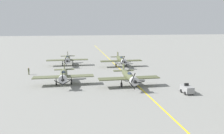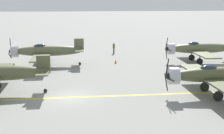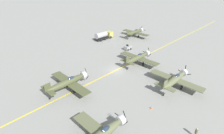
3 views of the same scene
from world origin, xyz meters
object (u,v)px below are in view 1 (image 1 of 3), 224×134
(airplane_mid_center, at_px, (129,76))
(ground_crew_walking, at_px, (29,71))
(tow_tractor, at_px, (187,89))
(airplane_near_right, at_px, (68,59))
(airplane_near_center, at_px, (121,60))
(traffic_cone, at_px, (64,73))
(airplane_mid_right, at_px, (64,75))

(airplane_mid_center, xyz_separation_m, ground_crew_walking, (21.33, -13.88, -1.05))
(airplane_mid_center, height_order, tow_tractor, airplane_mid_center)
(airplane_mid_center, height_order, airplane_near_right, airplane_mid_center)
(airplane_near_center, height_order, airplane_near_right, airplane_near_center)
(airplane_mid_center, distance_m, traffic_cone, 18.61)
(traffic_cone, bearing_deg, airplane_mid_center, 134.83)
(airplane_mid_right, distance_m, airplane_near_center, 22.94)
(airplane_mid_center, xyz_separation_m, traffic_cone, (13.06, -13.14, -1.74))
(ground_crew_walking, bearing_deg, tow_tractor, 146.25)
(airplane_near_center, distance_m, airplane_near_right, 15.87)
(ground_crew_walking, height_order, traffic_cone, ground_crew_walking)
(tow_tractor, distance_m, ground_crew_walking, 36.45)
(airplane_near_center, bearing_deg, tow_tractor, 97.87)
(ground_crew_walking, bearing_deg, airplane_mid_right, 130.11)
(airplane_near_right, height_order, traffic_cone, airplane_near_right)
(tow_tractor, bearing_deg, airplane_near_center, -77.28)
(tow_tractor, relative_size, ground_crew_walking, 1.47)
(airplane_mid_right, xyz_separation_m, airplane_near_right, (-0.32, -21.33, -0.00))
(tow_tractor, bearing_deg, ground_crew_walking, -33.75)
(airplane_near_right, bearing_deg, airplane_mid_center, 117.33)
(airplane_mid_right, height_order, tow_tractor, airplane_mid_right)
(ground_crew_walking, bearing_deg, airplane_mid_center, 146.94)
(airplane_near_right, distance_m, tow_tractor, 37.81)
(airplane_mid_center, relative_size, airplane_near_right, 1.00)
(airplane_near_right, height_order, tow_tractor, airplane_near_right)
(airplane_mid_right, distance_m, traffic_cone, 9.77)
(airplane_near_right, distance_m, traffic_cone, 11.88)
(airplane_mid_right, bearing_deg, airplane_mid_center, 170.86)
(airplane_near_center, bearing_deg, traffic_cone, 19.59)
(airplane_mid_center, bearing_deg, airplane_near_right, -61.94)
(tow_tractor, bearing_deg, traffic_cone, -41.52)
(ground_crew_walking, bearing_deg, airplane_near_center, -164.95)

